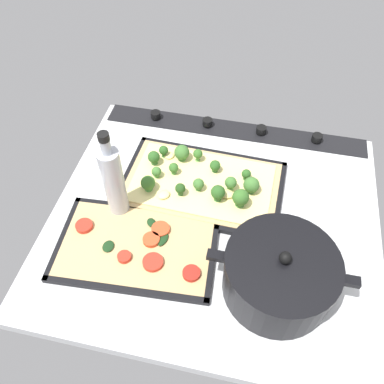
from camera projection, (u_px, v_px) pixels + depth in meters
ground_plane at (214, 220)px, 95.17cm from camera, size 75.82×68.51×3.00cm
stove_control_panel at (234, 129)px, 112.68cm from camera, size 72.79×7.00×2.60cm
baking_tray_front at (202, 186)px, 99.54cm from camera, size 40.31×26.17×1.30cm
broccoli_pizza at (202, 182)px, 98.20cm from camera, size 37.83×23.68×6.21cm
baking_tray_back at (137, 247)px, 88.22cm from camera, size 36.26×24.31×1.30cm
veggie_pizza_back at (138, 246)px, 87.62cm from camera, size 33.70×21.75×1.90cm
cooking_pot at (279, 275)px, 78.33cm from camera, size 29.03×22.27×13.24cm
oil_bottle at (114, 182)px, 87.05cm from camera, size 4.71×4.71×24.54cm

